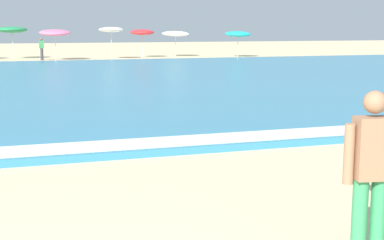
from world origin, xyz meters
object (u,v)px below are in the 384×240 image
Objects in this scene: beach_umbrella_3 at (12,30)px; beach_umbrella_4 at (55,33)px; beach_umbrella_7 at (176,34)px; beachgoer_near_row_left at (42,48)px; beach_umbrella_5 at (111,30)px; beach_umbrella_6 at (142,32)px; beach_umbrella_8 at (238,34)px.

beach_umbrella_4 is at bearing -44.42° from beach_umbrella_3.
beach_umbrella_7 reaches higher than beachgoer_near_row_left.
beach_umbrella_5 is 5.05m from beachgoer_near_row_left.
beach_umbrella_3 is at bearing 160.23° from beach_umbrella_5.
beach_umbrella_3 is 7.23m from beach_umbrella_5.
beach_umbrella_3 reaches higher than beachgoer_near_row_left.
beachgoer_near_row_left is at bearing -170.52° from beach_umbrella_7.
beach_umbrella_4 is 6.75m from beach_umbrella_6.
beach_umbrella_3 is 1.02× the size of beach_umbrella_5.
beach_umbrella_7 is (12.21, -0.45, -0.32)m from beach_umbrella_3.
beach_umbrella_6 is at bearing 14.03° from beach_umbrella_4.
beach_umbrella_4 is at bearing -179.68° from beach_umbrella_8.
beach_umbrella_6 reaches higher than beach_umbrella_7.
beach_umbrella_8 is at bearing -27.19° from beach_umbrella_7.
beach_umbrella_3 is at bearing 177.87° from beach_umbrella_7.
beach_umbrella_4 is 1.41× the size of beachgoer_near_row_left.
beach_umbrella_3 is 1.08× the size of beach_umbrella_7.
beach_umbrella_5 is at bearing -19.77° from beach_umbrella_3.
beachgoer_near_row_left is (-4.88, 0.27, -1.28)m from beach_umbrella_5.
beachgoer_near_row_left is at bearing 146.65° from beach_umbrella_4.
beach_umbrella_7 is (9.38, 2.32, -0.13)m from beach_umbrella_4.
beach_umbrella_8 is (4.36, -2.24, -0.01)m from beach_umbrella_7.
beach_umbrella_3 is 3.97m from beach_umbrella_4.
beach_umbrella_6 is 1.38× the size of beachgoer_near_row_left.
beach_umbrella_5 reaches higher than beach_umbrella_6.
beach_umbrella_4 is 1.02× the size of beach_umbrella_7.
beach_umbrella_8 is 1.31× the size of beachgoer_near_row_left.
beach_umbrella_3 is 9.45m from beach_umbrella_6.
beach_umbrella_7 is at bearing 20.19° from beach_umbrella_5.
beach_umbrella_3 is 3.16m from beachgoer_near_row_left.
beach_umbrella_5 is at bearing -159.81° from beach_umbrella_7.
beach_umbrella_6 reaches higher than beach_umbrella_8.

